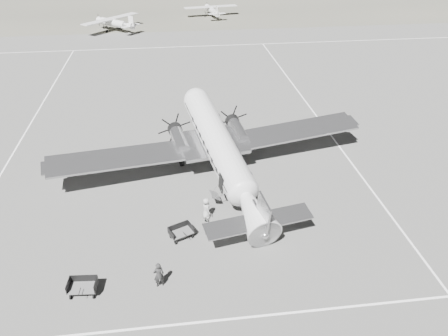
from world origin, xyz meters
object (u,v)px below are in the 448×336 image
at_px(light_plane_left, 114,24).
at_px(baggage_cart_near, 181,232).
at_px(light_plane_right, 211,11).
at_px(dc3_airliner, 221,151).
at_px(ramp_agent, 208,224).
at_px(ground_crew, 159,275).
at_px(baggage_cart_far, 83,287).
at_px(passenger, 206,208).

height_order(light_plane_left, baggage_cart_near, light_plane_left).
relative_size(light_plane_right, baggage_cart_near, 6.62).
xyz_separation_m(dc3_airliner, ramp_agent, (-1.71, -6.85, -1.86)).
bearing_deg(dc3_airliner, ground_crew, -125.24).
relative_size(baggage_cart_far, ramp_agent, 1.17).
xyz_separation_m(light_plane_left, baggage_cart_near, (9.47, -58.43, -0.79)).
bearing_deg(dc3_airliner, baggage_cart_near, -127.91).
bearing_deg(ramp_agent, baggage_cart_near, 113.19).
bearing_deg(baggage_cart_far, dc3_airliner, 54.96).
bearing_deg(ground_crew, dc3_airliner, -127.50).
bearing_deg(ramp_agent, dc3_airliner, 0.38).
bearing_deg(baggage_cart_near, light_plane_right, 58.39).
bearing_deg(ground_crew, passenger, -131.92).
bearing_deg(light_plane_right, baggage_cart_far, -110.85).
bearing_deg(light_plane_right, dc3_airliner, -104.32).
xyz_separation_m(ground_crew, passenger, (3.35, 6.20, -0.05)).
bearing_deg(baggage_cart_far, light_plane_right, 82.95).
bearing_deg(light_plane_left, ramp_agent, -126.06).
bearing_deg(ground_crew, light_plane_left, -96.25).
relative_size(light_plane_left, ramp_agent, 8.25).
relative_size(light_plane_right, passenger, 6.55).
height_order(dc3_airliner, baggage_cart_near, dc3_airliner).
bearing_deg(light_plane_left, baggage_cart_near, -127.88).
height_order(dc3_airliner, ground_crew, dc3_airliner).
relative_size(baggage_cart_near, ground_crew, 0.94).
xyz_separation_m(dc3_airliner, baggage_cart_near, (-3.58, -7.14, -2.13)).
relative_size(dc3_airliner, baggage_cart_far, 15.87).
relative_size(baggage_cart_near, ramp_agent, 1.12).
bearing_deg(passenger, ground_crew, 130.60).
bearing_deg(baggage_cart_near, passenger, 22.56).
height_order(light_plane_right, passenger, light_plane_right).
xyz_separation_m(light_plane_right, baggage_cart_near, (-9.02, -67.91, -0.66)).
relative_size(dc3_airliner, passenger, 16.41).
distance_m(light_plane_right, baggage_cart_near, 68.51).
bearing_deg(passenger, ramp_agent, 158.04).
bearing_deg(ground_crew, light_plane_right, -111.80).
relative_size(ground_crew, ramp_agent, 1.19).
xyz_separation_m(baggage_cart_far, passenger, (7.75, 6.26, 0.35)).
height_order(baggage_cart_near, ramp_agent, ramp_agent).
height_order(light_plane_right, ramp_agent, light_plane_right).
xyz_separation_m(baggage_cart_far, ground_crew, (4.39, 0.05, 0.39)).
xyz_separation_m(baggage_cart_far, ramp_agent, (7.72, 4.54, 0.25)).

